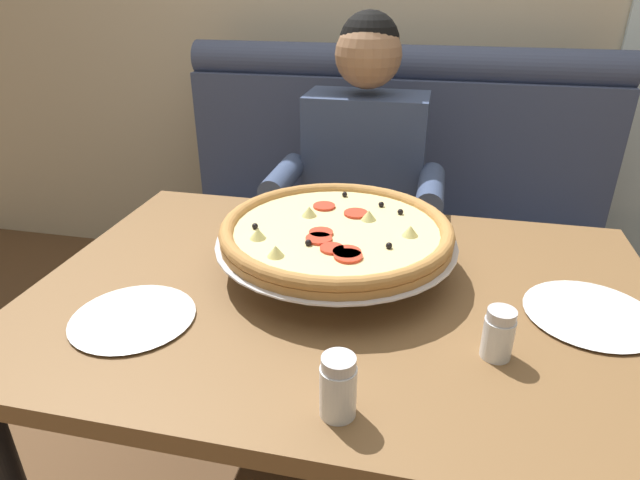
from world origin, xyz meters
TOP-DOWN VIEW (x-y plane):
  - booth_bench at (0.00, 0.93)m, footprint 1.69×0.78m
  - dining_table at (0.00, 0.00)m, footprint 1.35×0.93m
  - diner_main at (-0.07, 0.67)m, footprint 0.54×0.64m
  - pizza at (-0.04, 0.09)m, footprint 0.55×0.55m
  - shaker_pepper_flakes at (0.05, -0.36)m, footprint 0.06×0.06m
  - shaker_oregano at (0.30, -0.16)m, footprint 0.05×0.05m
  - plate_near_left at (-0.39, -0.20)m, footprint 0.24×0.24m
  - plate_near_right at (0.50, 0.01)m, footprint 0.26×0.26m

SIDE VIEW (x-z plane):
  - booth_bench at x=0.00m, z-range -0.17..0.96m
  - dining_table at x=0.00m, z-range 0.29..1.04m
  - diner_main at x=-0.07m, z-range 0.07..1.35m
  - plate_near_right at x=0.50m, z-range 0.75..0.77m
  - plate_near_left at x=-0.39m, z-range 0.75..0.77m
  - shaker_oregano at x=0.30m, z-range 0.74..0.84m
  - shaker_pepper_flakes at x=0.05m, z-range 0.74..0.85m
  - pizza at x=-0.04m, z-range 0.78..0.91m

